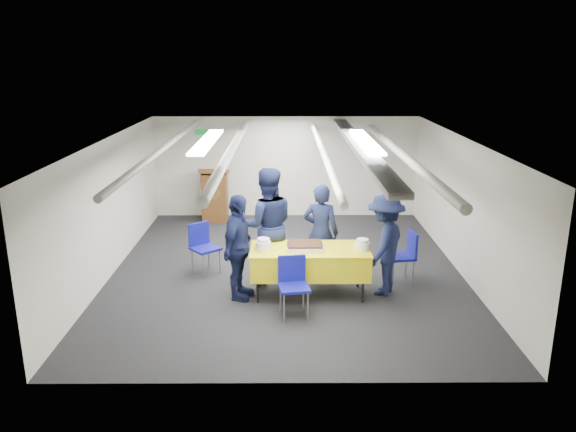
% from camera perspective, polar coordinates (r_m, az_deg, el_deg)
% --- Properties ---
extents(ground, '(7.00, 7.00, 0.00)m').
position_cam_1_polar(ground, '(9.87, -0.15, -5.54)').
color(ground, black).
rests_on(ground, ground).
extents(room_shell, '(6.00, 7.00, 2.30)m').
position_cam_1_polar(room_shell, '(9.75, 0.39, 5.30)').
color(room_shell, silver).
rests_on(room_shell, ground).
extents(serving_table, '(1.83, 0.83, 0.77)m').
position_cam_1_polar(serving_table, '(8.72, 2.23, -4.61)').
color(serving_table, black).
rests_on(serving_table, ground).
extents(sheet_cake, '(0.55, 0.43, 0.09)m').
position_cam_1_polar(sheet_cake, '(8.62, 1.71, -3.04)').
color(sheet_cake, white).
rests_on(sheet_cake, serving_table).
extents(plate_stack_left, '(0.24, 0.24, 0.18)m').
position_cam_1_polar(plate_stack_left, '(8.57, -2.52, -2.90)').
color(plate_stack_left, white).
rests_on(plate_stack_left, serving_table).
extents(plate_stack_right, '(0.23, 0.23, 0.17)m').
position_cam_1_polar(plate_stack_right, '(8.65, 7.56, -2.90)').
color(plate_stack_right, white).
rests_on(plate_stack_right, serving_table).
extents(podium, '(0.62, 0.53, 1.25)m').
position_cam_1_polar(podium, '(12.69, -7.45, 2.18)').
color(podium, brown).
rests_on(podium, ground).
extents(chair_near, '(0.48, 0.48, 0.87)m').
position_cam_1_polar(chair_near, '(8.10, 0.51, -6.49)').
color(chair_near, gray).
rests_on(chair_near, ground).
extents(chair_right, '(0.48, 0.48, 0.87)m').
position_cam_1_polar(chair_right, '(9.41, 11.86, -3.55)').
color(chair_right, gray).
rests_on(chair_right, ground).
extents(chair_left, '(0.59, 0.59, 0.87)m').
position_cam_1_polar(chair_left, '(9.74, -8.68, -2.71)').
color(chair_left, gray).
rests_on(chair_left, ground).
extents(sailor_a, '(0.68, 0.55, 1.63)m').
position_cam_1_polar(sailor_a, '(9.27, 3.35, -1.67)').
color(sailor_a, black).
rests_on(sailor_a, ground).
extents(sailor_b, '(1.01, 0.83, 1.92)m').
position_cam_1_polar(sailor_b, '(9.15, -2.15, -0.95)').
color(sailor_b, black).
rests_on(sailor_b, ground).
extents(sailor_c, '(0.65, 1.04, 1.65)m').
position_cam_1_polar(sailor_c, '(8.55, -5.09, -3.22)').
color(sailor_c, black).
rests_on(sailor_c, ground).
extents(sailor_d, '(1.04, 1.20, 1.61)m').
position_cam_1_polar(sailor_d, '(8.83, 9.80, -2.87)').
color(sailor_d, black).
rests_on(sailor_d, ground).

